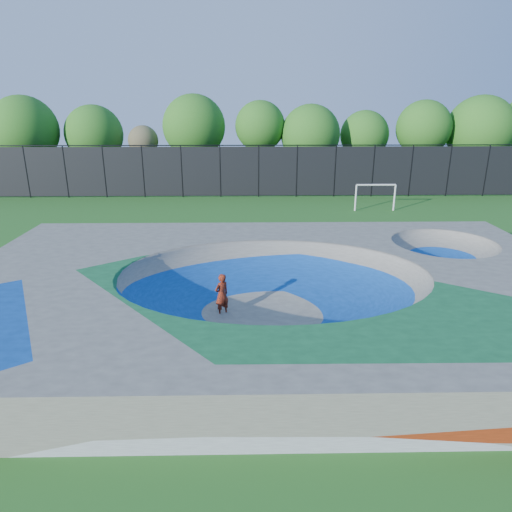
# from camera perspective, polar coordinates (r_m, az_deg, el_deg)

# --- Properties ---
(ground) EXTENTS (120.00, 120.00, 0.00)m
(ground) POSITION_cam_1_polar(r_m,az_deg,el_deg) (16.52, 2.08, -6.95)
(ground) COLOR #205B19
(ground) RESTS_ON ground
(skate_deck) EXTENTS (22.00, 14.00, 1.50)m
(skate_deck) POSITION_cam_1_polar(r_m,az_deg,el_deg) (16.21, 2.11, -4.56)
(skate_deck) COLOR gray
(skate_deck) RESTS_ON ground
(skater) EXTENTS (0.67, 0.64, 1.54)m
(skater) POSITION_cam_1_polar(r_m,az_deg,el_deg) (15.99, -4.30, -4.86)
(skater) COLOR red
(skater) RESTS_ON ground
(skateboard) EXTENTS (0.70, 0.71, 0.05)m
(skateboard) POSITION_cam_1_polar(r_m,az_deg,el_deg) (16.30, -4.24, -7.27)
(skateboard) COLOR black
(skateboard) RESTS_ON ground
(soccer_goal) EXTENTS (2.80, 0.12, 1.85)m
(soccer_goal) POSITION_cam_1_polar(r_m,az_deg,el_deg) (32.61, 14.72, 7.71)
(soccer_goal) COLOR silver
(soccer_goal) RESTS_ON ground
(fence) EXTENTS (48.09, 0.09, 4.04)m
(fence) POSITION_cam_1_polar(r_m,az_deg,el_deg) (36.24, 0.32, 10.67)
(fence) COLOR black
(fence) RESTS_ON ground
(treeline) EXTENTS (54.59, 7.17, 8.16)m
(treeline) POSITION_cam_1_polar(r_m,az_deg,el_deg) (41.19, 0.45, 15.62)
(treeline) COLOR #473123
(treeline) RESTS_ON ground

